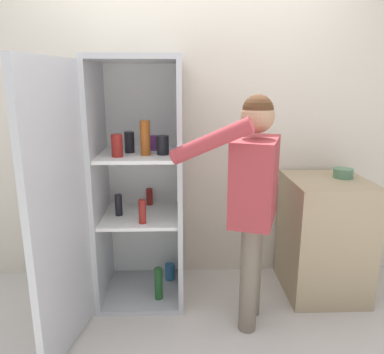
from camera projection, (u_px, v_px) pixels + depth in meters
ground_plane at (188, 343)px, 2.37m from camera, size 12.00×12.00×0.00m
wall_back at (185, 124)px, 3.00m from camera, size 7.00×0.06×2.55m
refrigerator at (126, 187)px, 2.64m from camera, size 0.79×1.24×1.78m
person at (253, 188)px, 2.36m from camera, size 0.74×0.58×1.54m
counter at (323, 236)px, 2.88m from camera, size 0.57×0.64×0.91m
bowl at (343, 173)px, 2.81m from camera, size 0.14×0.14×0.07m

